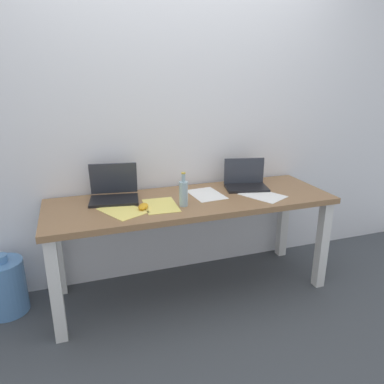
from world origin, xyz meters
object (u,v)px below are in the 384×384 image
Objects in this scene: laptop_right at (246,182)px; water_cooler_jug at (5,287)px; desk at (192,211)px; beer_bottle at (184,193)px; laptop_left at (114,192)px; computer_mouse at (143,206)px.

water_cooler_jug is at bearing 179.01° from laptop_right.
beer_bottle is (-0.10, -0.11, 0.18)m from desk.
laptop_right is at bearing 21.83° from beer_bottle.
laptop_left reaches higher than water_cooler_jug.
laptop_left is 0.50m from beer_bottle.
computer_mouse is (-0.26, 0.03, -0.07)m from beer_bottle.
laptop_left is 3.59× the size of computer_mouse.
beer_bottle reaches higher than laptop_right.
beer_bottle is at bearing -158.17° from laptop_right.
desk is at bearing 49.39° from beer_bottle.
laptop_right is 0.82× the size of water_cooler_jug.
laptop_left reaches higher than laptop_right.
computer_mouse is at bearing 174.32° from beer_bottle.
laptop_left is 0.29m from computer_mouse.
computer_mouse is at bearing -14.14° from water_cooler_jug.
laptop_left is 0.99m from laptop_right.
beer_bottle is (-0.57, -0.23, 0.04)m from laptop_right.
water_cooler_jug is at bearing 173.55° from desk.
beer_bottle is at bearing -130.61° from desk.
laptop_left is at bearing 177.54° from laptop_right.
laptop_right is (0.99, -0.04, -0.01)m from laptop_left.
desk is 5.52× the size of laptop_left.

